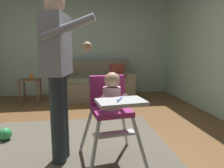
{
  "coord_description": "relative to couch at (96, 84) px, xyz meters",
  "views": [
    {
      "loc": [
        -0.07,
        -2.34,
        1.13
      ],
      "look_at": [
        0.26,
        -0.15,
        0.75
      ],
      "focal_mm": 32.99,
      "sensor_mm": 36.0,
      "label": 1
    }
  ],
  "objects": [
    {
      "name": "toy_ball",
      "position": [
        -1.3,
        -2.12,
        -0.25
      ],
      "size": [
        0.16,
        0.16,
        0.16
      ],
      "primitive_type": "sphere",
      "color": "green",
      "rests_on": "ground"
    },
    {
      "name": "area_rug",
      "position": [
        -0.54,
        -2.71,
        -0.33
      ],
      "size": [
        2.4,
        2.47,
        0.01
      ],
      "primitive_type": "cube",
      "color": "#5B5347",
      "rests_on": "ground"
    },
    {
      "name": "couch",
      "position": [
        0.0,
        0.0,
        0.0
      ],
      "size": [
        1.69,
        0.86,
        0.86
      ],
      "rotation": [
        0.0,
        0.0,
        -1.57
      ],
      "color": "#80705A",
      "rests_on": "ground"
    },
    {
      "name": "adult_standing",
      "position": [
        -0.55,
        -2.69,
        0.6
      ],
      "size": [
        0.51,
        0.57,
        1.64
      ],
      "rotation": [
        0.0,
        0.0,
        -0.21
      ],
      "color": "#2B363C",
      "rests_on": "ground"
    },
    {
      "name": "sippy_cup",
      "position": [
        -1.35,
        -0.34,
        0.24
      ],
      "size": [
        0.07,
        0.07,
        0.1
      ],
      "primitive_type": "cylinder",
      "color": "orange",
      "rests_on": "side_table"
    },
    {
      "name": "wall_clock",
      "position": [
        -0.86,
        0.48,
        1.6
      ],
      "size": [
        0.31,
        0.04,
        0.31
      ],
      "color": "white"
    },
    {
      "name": "high_chair",
      "position": [
        -0.05,
        -2.8,
        0.29
      ],
      "size": [
        0.68,
        0.78,
        0.92
      ],
      "rotation": [
        0.0,
        0.0,
        -1.43
      ],
      "color": "silver",
      "rests_on": "ground"
    },
    {
      "name": "side_table",
      "position": [
        -1.38,
        -0.34,
        0.05
      ],
      "size": [
        0.4,
        0.4,
        0.52
      ],
      "color": "brown",
      "rests_on": "ground"
    },
    {
      "name": "wall_far",
      "position": [
        -0.26,
        0.52,
        1.06
      ],
      "size": [
        5.13,
        0.06,
        2.79
      ],
      "primitive_type": "cube",
      "color": "#B1C6B4",
      "rests_on": "ground"
    },
    {
      "name": "ground",
      "position": [
        -0.26,
        -2.39,
        -0.38
      ],
      "size": [
        5.93,
        7.36,
        0.1
      ],
      "primitive_type": "cube",
      "color": "brown"
    }
  ]
}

